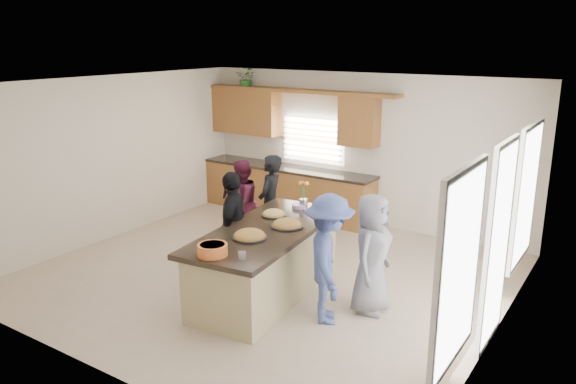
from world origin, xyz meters
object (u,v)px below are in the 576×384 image
Objects in this scene: woman_right_front at (372,253)px; salad_bowl at (212,249)px; island at (267,263)px; woman_left_front at (233,227)px; woman_left_mid at (241,202)px; woman_right_back at (329,259)px; woman_left_back at (270,204)px.

salad_bowl is at bearing 132.88° from woman_right_front.
woman_left_front is at bearing 163.70° from island.
salad_bowl is 2.01m from woman_right_front.
woman_left_front is at bearing 26.11° from woman_left_mid.
island is at bearing 55.80° from woman_left_front.
woman_right_back is at bearing 51.13° from woman_left_mid.
woman_left_front reaches higher than woman_right_front.
woman_left_mid is at bearing 65.95° from woman_right_front.
island is 1.80× the size of woman_right_front.
woman_right_front is (0.32, 0.53, -0.03)m from woman_right_back.
woman_left_front is (0.24, -1.26, 0.01)m from woman_left_back.
woman_left_front reaches higher than island.
woman_left_front is 2.05m from woman_right_front.
woman_right_back is at bearing 55.79° from woman_left_front.
salad_bowl is 0.22× the size of woman_right_back.
woman_left_front is 1.04× the size of woman_right_front.
woman_right_back reaches higher than woman_left_back.
island is 1.75× the size of woman_left_back.
island is at bearing 39.89° from woman_left_mid.
island is 7.88× the size of salad_bowl.
woman_right_back is at bearing 144.22° from woman_right_front.
woman_left_front reaches higher than salad_bowl.
woman_right_front is (2.87, -1.03, 0.05)m from woman_left_mid.
woman_left_back is at bearing 82.55° from woman_left_mid.
salad_bowl is 1.43m from woman_left_front.
woman_left_mid is at bearing 121.35° from salad_bowl.
woman_left_mid reaches higher than salad_bowl.
salad_bowl is 0.22× the size of woman_left_back.
woman_left_mid is 1.51m from woman_left_front.
woman_left_front is at bearing -2.23° from woman_left_back.
woman_left_mid is (-0.59, -0.00, -0.08)m from woman_left_back.
woman_right_front is (2.28, -1.03, -0.02)m from woman_left_back.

